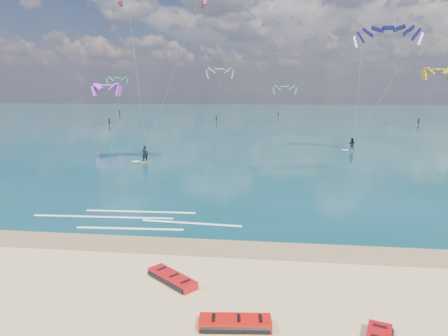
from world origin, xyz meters
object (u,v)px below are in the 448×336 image
(packed_kite_mid, at_px, (172,282))
(packed_kite_left, at_px, (235,328))
(kitesurfer_main, at_px, (152,74))
(kitesurfer_far, at_px, (370,86))

(packed_kite_mid, bearing_deg, packed_kite_left, -6.34)
(kitesurfer_main, xyz_separation_m, kitesurfer_far, (22.26, 12.40, -0.99))
(packed_kite_left, height_order, packed_kite_mid, packed_kite_left)
(packed_kite_left, distance_m, packed_kite_mid, 3.97)
(packed_kite_mid, xyz_separation_m, kitesurfer_far, (15.06, 34.57, 8.06))
(packed_kite_mid, height_order, kitesurfer_far, kitesurfer_far)
(packed_kite_mid, bearing_deg, kitesurfer_far, 105.47)
(packed_kite_left, xyz_separation_m, packed_kite_mid, (-2.79, 2.83, 0.00))
(packed_kite_mid, height_order, kitesurfer_main, kitesurfer_main)
(packed_kite_left, xyz_separation_m, kitesurfer_far, (12.27, 37.40, 8.06))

